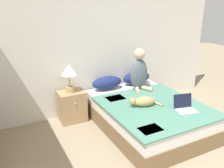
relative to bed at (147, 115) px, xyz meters
name	(u,v)px	position (x,y,z in m)	size (l,w,h in m)	color
wall_back	(96,44)	(-0.42, 1.05, 1.04)	(5.14, 0.05, 2.55)	silver
bed	(147,115)	(0.00, 0.00, 0.00)	(1.46, 1.96, 0.47)	brown
pillow_near	(107,83)	(-0.32, 0.82, 0.36)	(0.58, 0.27, 0.24)	navy
pillow_far	(136,78)	(0.32, 0.82, 0.36)	(0.58, 0.27, 0.24)	navy
person_sitting	(139,72)	(0.18, 0.54, 0.57)	(0.35, 0.35, 0.75)	slate
cat_tabby	(143,101)	(-0.17, -0.12, 0.32)	(0.50, 0.27, 0.17)	tan
laptop_open	(185,107)	(0.30, -0.53, 0.29)	(0.34, 0.32, 0.22)	#B7B7BC
nightstand	(72,106)	(-1.01, 0.81, 0.04)	(0.45, 0.37, 0.54)	tan
table_lamp	(69,73)	(-1.03, 0.80, 0.64)	(0.27, 0.27, 0.48)	tan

